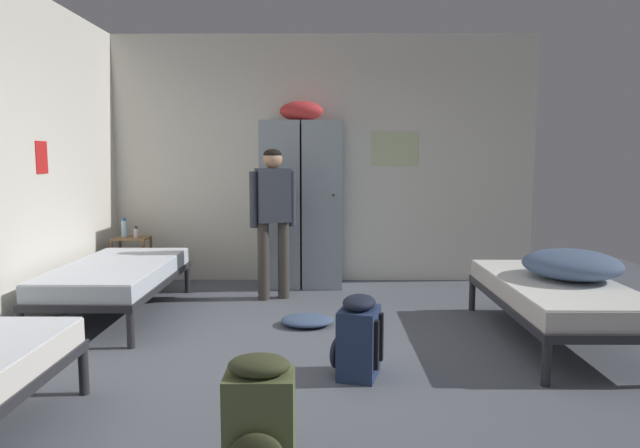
% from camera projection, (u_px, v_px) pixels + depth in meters
% --- Properties ---
extents(ground_plane, '(8.65, 8.65, 0.00)m').
position_uv_depth(ground_plane, '(320.00, 358.00, 4.18)').
color(ground_plane, '#565B66').
extents(room_backdrop, '(4.95, 5.47, 2.85)m').
position_uv_depth(room_backdrop, '(183.00, 160.00, 5.32)').
color(room_backdrop, silver).
rests_on(room_backdrop, ground_plane).
extents(locker_bank, '(0.90, 0.55, 2.07)m').
position_uv_depth(locker_bank, '(302.00, 201.00, 6.48)').
color(locker_bank, '#8C99A3').
rests_on(locker_bank, ground_plane).
extents(shelf_unit, '(0.38, 0.30, 0.57)m').
position_uv_depth(shelf_unit, '(132.00, 257.00, 6.42)').
color(shelf_unit, brown).
rests_on(shelf_unit, ground_plane).
extents(bed_right, '(0.90, 1.90, 0.49)m').
position_uv_depth(bed_right, '(556.00, 294.00, 4.54)').
color(bed_right, '#28282D').
rests_on(bed_right, ground_plane).
extents(bed_left_rear, '(0.90, 1.90, 0.49)m').
position_uv_depth(bed_left_rear, '(117.00, 275.00, 5.28)').
color(bed_left_rear, '#28282D').
rests_on(bed_left_rear, ground_plane).
extents(bedding_heap, '(0.75, 0.80, 0.23)m').
position_uv_depth(bedding_heap, '(572.00, 264.00, 4.58)').
color(bedding_heap, slate).
rests_on(bedding_heap, bed_right).
extents(person_traveler, '(0.46, 0.30, 1.54)m').
position_uv_depth(person_traveler, '(273.00, 209.00, 5.85)').
color(person_traveler, '#3D3833').
rests_on(person_traveler, ground_plane).
extents(water_bottle, '(0.07, 0.07, 0.22)m').
position_uv_depth(water_bottle, '(124.00, 228.00, 6.41)').
color(water_bottle, '#B2DBEA').
rests_on(water_bottle, shelf_unit).
extents(lotion_bottle, '(0.05, 0.05, 0.13)m').
position_uv_depth(lotion_bottle, '(136.00, 233.00, 6.35)').
color(lotion_bottle, beige).
rests_on(lotion_bottle, shelf_unit).
extents(backpack_navy, '(0.39, 0.37, 0.55)m').
position_uv_depth(backpack_navy, '(357.00, 338.00, 3.81)').
color(backpack_navy, navy).
rests_on(backpack_navy, ground_plane).
extents(backpack_olive, '(0.32, 0.34, 0.55)m').
position_uv_depth(backpack_olive, '(259.00, 417.00, 2.65)').
color(backpack_olive, '#566038').
rests_on(backpack_olive, ground_plane).
extents(clothes_pile_denim, '(0.46, 0.38, 0.09)m').
position_uv_depth(clothes_pile_denim, '(307.00, 320.00, 5.00)').
color(clothes_pile_denim, '#42567A').
rests_on(clothes_pile_denim, ground_plane).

